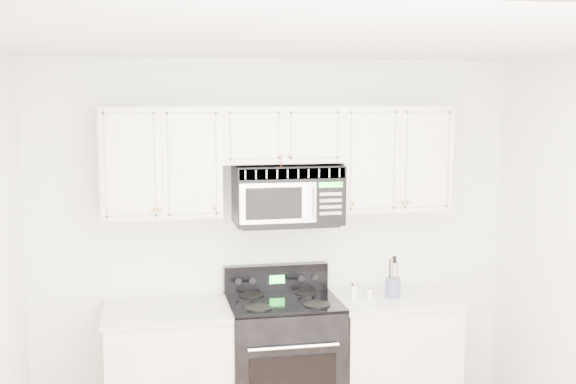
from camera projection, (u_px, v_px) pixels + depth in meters
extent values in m
cube|color=silver|center=(342.00, 39.00, 3.39)|extent=(3.50, 3.50, 0.01)
cube|color=white|center=(276.00, 239.00, 5.27)|extent=(3.50, 0.01, 2.60)
cube|color=white|center=(169.00, 376.00, 4.92)|extent=(0.82, 0.63, 0.88)
cube|color=silver|center=(168.00, 311.00, 4.86)|extent=(0.86, 0.65, 0.04)
cube|color=white|center=(392.00, 360.00, 5.23)|extent=(0.82, 0.63, 0.88)
cube|color=silver|center=(394.00, 298.00, 5.17)|extent=(0.86, 0.65, 0.04)
cube|color=black|center=(283.00, 366.00, 5.06)|extent=(0.76, 0.65, 0.92)
cylinder|color=white|center=(294.00, 347.00, 4.68)|extent=(0.60, 0.02, 0.02)
cube|color=black|center=(283.00, 301.00, 5.00)|extent=(0.76, 0.65, 0.02)
cube|color=black|center=(276.00, 278.00, 5.26)|extent=(0.76, 0.08, 0.20)
cube|color=#1DDF30|center=(277.00, 279.00, 5.22)|extent=(0.11, 0.00, 0.06)
cube|color=white|center=(161.00, 162.00, 4.87)|extent=(0.80, 0.33, 0.75)
cube|color=white|center=(392.00, 158.00, 5.19)|extent=(0.80, 0.33, 0.75)
cube|color=white|center=(280.00, 134.00, 5.00)|extent=(0.84, 0.33, 0.39)
sphere|color=tan|center=(159.00, 209.00, 4.72)|extent=(0.03, 0.03, 0.03)
sphere|color=tan|center=(214.00, 208.00, 4.79)|extent=(0.03, 0.03, 0.03)
sphere|color=tan|center=(353.00, 204.00, 4.98)|extent=(0.03, 0.03, 0.03)
sphere|color=tan|center=(403.00, 202.00, 5.05)|extent=(0.03, 0.03, 0.03)
sphere|color=tan|center=(281.00, 156.00, 4.83)|extent=(0.03, 0.03, 0.03)
sphere|color=tan|center=(290.00, 156.00, 4.84)|extent=(0.03, 0.03, 0.03)
cylinder|color=#B71300|center=(281.00, 164.00, 4.84)|extent=(0.00, 0.00, 0.11)
sphere|color=tan|center=(281.00, 173.00, 4.85)|extent=(0.04, 0.04, 0.04)
cube|color=black|center=(288.00, 194.00, 5.05)|extent=(0.75, 0.37, 0.41)
cube|color=#A7A49A|center=(293.00, 174.00, 4.85)|extent=(0.73, 0.01, 0.07)
cube|color=silver|center=(278.00, 203.00, 4.85)|extent=(0.52, 0.01, 0.28)
cube|color=black|center=(274.00, 204.00, 4.83)|extent=(0.39, 0.01, 0.22)
cube|color=black|center=(331.00, 202.00, 4.92)|extent=(0.20, 0.01, 0.28)
cube|color=#1DDF30|center=(331.00, 185.00, 4.89)|extent=(0.16, 0.00, 0.03)
cylinder|color=white|center=(315.00, 203.00, 4.86)|extent=(0.02, 0.02, 0.24)
cylinder|color=slate|center=(393.00, 287.00, 5.12)|extent=(0.11, 0.11, 0.14)
cylinder|color=#97643D|center=(397.00, 278.00, 5.12)|extent=(0.01, 0.01, 0.24)
cylinder|color=black|center=(390.00, 276.00, 5.13)|extent=(0.01, 0.01, 0.25)
cylinder|color=#97643D|center=(392.00, 276.00, 5.08)|extent=(0.01, 0.01, 0.27)
cylinder|color=white|center=(370.00, 294.00, 5.05)|extent=(0.04, 0.04, 0.08)
cylinder|color=white|center=(370.00, 287.00, 5.05)|extent=(0.04, 0.04, 0.02)
cylinder|color=white|center=(354.00, 292.00, 5.08)|extent=(0.04, 0.04, 0.09)
cylinder|color=white|center=(354.00, 284.00, 5.08)|extent=(0.05, 0.05, 0.02)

